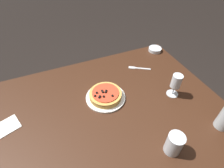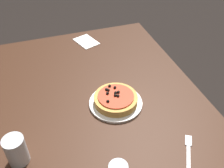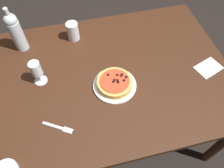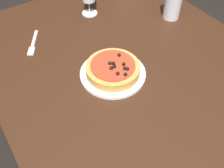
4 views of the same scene
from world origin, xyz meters
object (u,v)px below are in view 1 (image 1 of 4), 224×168
wine_glass (176,82)px  dinner_plate (106,97)px  dining_table (108,117)px  water_cup (174,144)px  fork (138,68)px  pizza (105,95)px  side_bowl (155,49)px

wine_glass → dinner_plate: bearing=161.6°
dining_table → water_cup: water_cup is taller
fork → pizza: bearing=59.9°
dining_table → wine_glass: size_ratio=8.89×
water_cup → side_bowl: 0.90m
dining_table → wine_glass: bearing=-5.8°
water_cup → dinner_plate: bearing=111.1°
dinner_plate → fork: (0.34, 0.19, -0.00)m
dining_table → dinner_plate: bearing=75.8°
wine_glass → fork: wine_glass is taller
dinner_plate → side_bowl: (0.59, 0.35, 0.01)m
wine_glass → water_cup: 0.40m
pizza → side_bowl: bearing=30.3°
dinner_plate → side_bowl: bearing=30.3°
dining_table → pizza: pizza is taller
side_bowl → fork: (-0.26, -0.16, -0.01)m
wine_glass → side_bowl: size_ratio=1.45×
wine_glass → side_bowl: (0.18, 0.48, -0.09)m
pizza → fork: bearing=28.7°
water_cup → fork: bearing=75.3°
side_bowl → pizza: bearing=-149.7°
dining_table → fork: size_ratio=9.19×
dining_table → side_bowl: side_bowl is taller
dinner_plate → side_bowl: 0.69m
dinner_plate → fork: bearing=28.8°
dinner_plate → fork: 0.39m
dining_table → side_bowl: bearing=35.4°
fork → water_cup: bearing=106.5°
pizza → wine_glass: (0.41, -0.14, 0.07)m
dinner_plate → pizza: 0.03m
side_bowl → dining_table: bearing=-144.6°
fork → dining_table: bearing=68.8°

